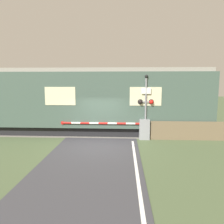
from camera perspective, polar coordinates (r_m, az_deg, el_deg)
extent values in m
plane|color=#475638|center=(11.68, -3.77, -8.87)|extent=(80.00, 80.00, 0.00)
cube|color=slate|center=(14.72, -2.27, -5.25)|extent=(36.00, 3.20, 0.03)
cube|color=#595451|center=(14.01, -2.55, -5.66)|extent=(36.00, 0.08, 0.10)
cube|color=#595451|center=(15.41, -2.01, -4.41)|extent=(36.00, 0.08, 0.10)
cube|color=black|center=(15.08, -11.40, -3.98)|extent=(16.76, 2.69, 0.60)
cube|color=#42564C|center=(14.80, -11.61, 3.53)|extent=(18.22, 3.17, 3.35)
cube|color=gray|center=(14.78, -11.81, 10.49)|extent=(17.85, 2.92, 0.24)
cube|color=beige|center=(12.76, 8.77, 4.04)|extent=(1.82, 0.02, 1.07)
cube|color=beige|center=(13.25, -13.40, 4.06)|extent=(1.82, 0.02, 1.07)
cube|color=gray|center=(13.00, 8.44, -4.48)|extent=(0.60, 0.44, 1.19)
cylinder|color=gray|center=(12.93, 8.47, -3.07)|extent=(0.16, 0.16, 0.18)
cylinder|color=red|center=(12.91, 7.27, -3.06)|extent=(0.54, 0.11, 0.11)
cylinder|color=white|center=(12.88, 4.87, -3.05)|extent=(0.54, 0.11, 0.11)
cylinder|color=red|center=(12.88, 2.46, -3.03)|extent=(0.54, 0.11, 0.11)
cylinder|color=white|center=(12.90, 0.05, -3.01)|extent=(0.54, 0.11, 0.11)
cylinder|color=red|center=(12.94, -2.35, -2.98)|extent=(0.54, 0.11, 0.11)
cylinder|color=white|center=(13.00, -4.73, -2.95)|extent=(0.54, 0.11, 0.11)
cylinder|color=red|center=(13.09, -7.08, -2.91)|extent=(0.54, 0.11, 0.11)
cylinder|color=white|center=(13.19, -9.40, -2.87)|extent=(0.54, 0.11, 0.11)
cylinder|color=red|center=(13.32, -11.68, -2.82)|extent=(0.54, 0.11, 0.11)
cylinder|color=red|center=(13.39, -12.80, -2.80)|extent=(0.20, 0.02, 0.20)
cylinder|color=gray|center=(12.79, 8.79, 0.71)|extent=(0.11, 0.11, 3.57)
cube|color=gray|center=(12.74, 8.83, 2.63)|extent=(0.75, 0.07, 0.07)
sphere|color=black|center=(12.66, 7.44, 2.62)|extent=(0.24, 0.24, 0.24)
sphere|color=red|center=(12.73, 10.26, 2.59)|extent=(0.24, 0.24, 0.24)
cylinder|color=black|center=(12.77, 7.40, 2.67)|extent=(0.30, 0.06, 0.30)
cylinder|color=black|center=(12.83, 10.20, 2.63)|extent=(0.30, 0.06, 0.30)
cube|color=white|center=(12.66, 8.91, 5.51)|extent=(0.54, 0.02, 0.36)
sphere|color=black|center=(12.69, 8.97, 9.19)|extent=(0.18, 0.18, 0.18)
cube|color=#726047|center=(13.40, 19.02, -4.66)|extent=(4.22, 0.06, 1.10)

